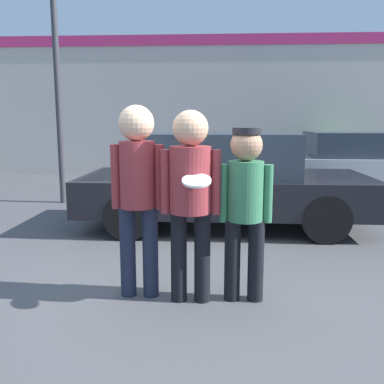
# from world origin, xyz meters

# --- Properties ---
(ground_plane) EXTENTS (56.00, 56.00, 0.00)m
(ground_plane) POSITION_xyz_m (0.00, 0.00, 0.00)
(ground_plane) COLOR #4C4C4F
(storefront_building) EXTENTS (24.00, 0.22, 4.09)m
(storefront_building) POSITION_xyz_m (0.00, 8.97, 2.08)
(storefront_building) COLOR beige
(storefront_building) RESTS_ON ground
(person_left) EXTENTS (0.50, 0.33, 1.83)m
(person_left) POSITION_xyz_m (-0.37, -0.03, 1.10)
(person_left) COLOR #1E2338
(person_left) RESTS_ON ground
(person_middle_with_frisbee) EXTENTS (0.55, 0.58, 1.78)m
(person_middle_with_frisbee) POSITION_xyz_m (0.13, -0.12, 1.08)
(person_middle_with_frisbee) COLOR black
(person_middle_with_frisbee) RESTS_ON ground
(person_right) EXTENTS (0.49, 0.32, 1.63)m
(person_right) POSITION_xyz_m (0.63, -0.07, 0.97)
(person_right) COLOR black
(person_right) RESTS_ON ground
(parked_car_near) EXTENTS (4.45, 1.96, 1.49)m
(parked_car_near) POSITION_xyz_m (0.46, 2.77, 0.75)
(parked_car_near) COLOR black
(parked_car_near) RESTS_ON ground
(parked_car_far) EXTENTS (4.76, 1.78, 1.42)m
(parked_car_far) POSITION_xyz_m (3.65, 5.46, 0.73)
(parked_car_far) COLOR #B7BABF
(parked_car_far) RESTS_ON ground
(street_lamp) EXTENTS (1.40, 0.35, 5.54)m
(street_lamp) POSITION_xyz_m (-2.54, 4.54, 3.43)
(street_lamp) COLOR #38383D
(street_lamp) RESTS_ON ground
(shrub) EXTENTS (1.33, 1.33, 1.33)m
(shrub) POSITION_xyz_m (3.34, 8.12, 0.66)
(shrub) COLOR #387A3D
(shrub) RESTS_ON ground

